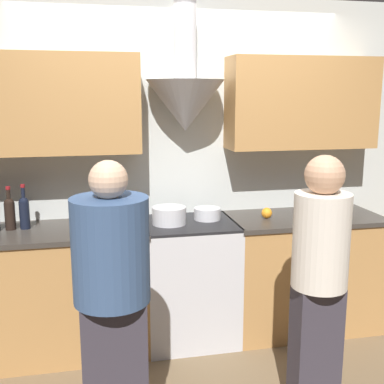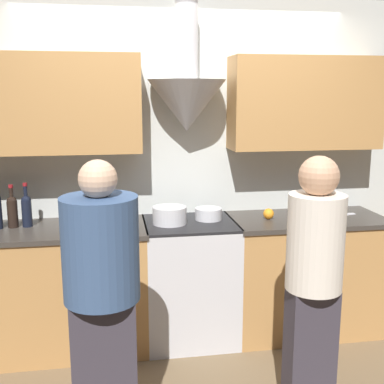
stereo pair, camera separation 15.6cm
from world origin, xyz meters
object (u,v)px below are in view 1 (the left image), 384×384
object	(u,v)px
wine_bottle_4	(10,212)
stove_range	(189,280)
wine_bottle_5	(24,211)
stock_pot	(169,215)
person_foreground_right	(319,276)
person_foreground_left	(113,303)
orange_fruit	(267,213)
mixing_bowl	(207,214)

from	to	relation	value
wine_bottle_4	stove_range	bearing A→B (deg)	-2.95
wine_bottle_5	wine_bottle_4	bearing A→B (deg)	-176.76
stock_pot	person_foreground_right	size ratio (longest dim) A/B	0.16
person_foreground_left	orange_fruit	bearing A→B (deg)	42.93
stove_range	mixing_bowl	world-z (taller)	mixing_bowl
person_foreground_left	stove_range	bearing A→B (deg)	61.59
stove_range	stock_pot	world-z (taller)	stock_pot
wine_bottle_5	person_foreground_left	distance (m)	1.36
wine_bottle_4	orange_fruit	distance (m)	1.89
person_foreground_left	person_foreground_right	size ratio (longest dim) A/B	1.01
wine_bottle_5	person_foreground_right	bearing A→B (deg)	-33.66
stock_pot	orange_fruit	world-z (taller)	stock_pot
wine_bottle_4	mixing_bowl	size ratio (longest dim) A/B	1.52
mixing_bowl	orange_fruit	distance (m)	0.46
orange_fruit	person_foreground_right	size ratio (longest dim) A/B	0.05
stock_pot	person_foreground_right	bearing A→B (deg)	-57.08
stock_pot	person_foreground_left	distance (m)	1.24
wine_bottle_5	orange_fruit	bearing A→B (deg)	-2.53
stock_pot	orange_fruit	size ratio (longest dim) A/B	3.06
wine_bottle_5	stock_pot	world-z (taller)	wine_bottle_5
wine_bottle_4	person_foreground_left	bearing A→B (deg)	-62.07
stove_range	stock_pot	distance (m)	0.55
stock_pot	person_foreground_left	bearing A→B (deg)	-112.44
person_foreground_left	mixing_bowl	bearing A→B (deg)	57.30
wine_bottle_5	person_foreground_right	xyz separation A→B (m)	(1.70, -1.13, -0.20)
stove_range	wine_bottle_5	bearing A→B (deg)	176.54
person_foreground_right	stove_range	bearing A→B (deg)	116.32
wine_bottle_5	mixing_bowl	world-z (taller)	wine_bottle_5
wine_bottle_4	mixing_bowl	bearing A→B (deg)	-0.35
stock_pot	person_foreground_left	size ratio (longest dim) A/B	0.16
stock_pot	person_foreground_right	distance (m)	1.26
stove_range	wine_bottle_5	size ratio (longest dim) A/B	2.90
mixing_bowl	person_foreground_right	size ratio (longest dim) A/B	0.13
wine_bottle_4	person_foreground_left	xyz separation A→B (m)	(0.65, -1.22, -0.20)
wine_bottle_4	orange_fruit	world-z (taller)	wine_bottle_4
stove_range	person_foreground_left	bearing A→B (deg)	-118.41
wine_bottle_4	person_foreground_right	size ratio (longest dim) A/B	0.20
wine_bottle_5	mixing_bowl	distance (m)	1.33
orange_fruit	person_foreground_right	bearing A→B (deg)	-94.56
wine_bottle_5	orange_fruit	world-z (taller)	wine_bottle_5
wine_bottle_5	person_foreground_left	size ratio (longest dim) A/B	0.20
stock_pot	mixing_bowl	distance (m)	0.32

